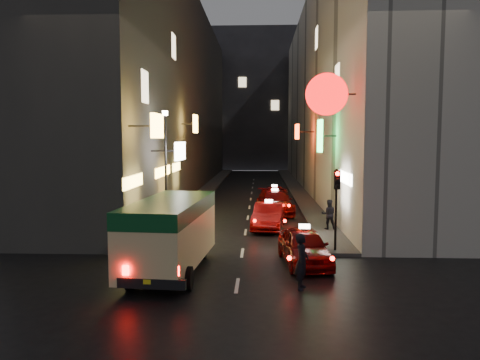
# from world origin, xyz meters

# --- Properties ---
(ground) EXTENTS (120.00, 120.00, 0.00)m
(ground) POSITION_xyz_m (0.00, 0.00, 0.00)
(ground) COLOR black
(ground) RESTS_ON ground
(building_left) EXTENTS (7.63, 52.01, 18.00)m
(building_left) POSITION_xyz_m (-8.00, 33.99, 9.00)
(building_left) COLOR #343230
(building_left) RESTS_ON ground
(building_right) EXTENTS (8.23, 52.00, 18.00)m
(building_right) POSITION_xyz_m (8.00, 33.99, 9.00)
(building_right) COLOR #B0ABA1
(building_right) RESTS_ON ground
(building_far) EXTENTS (30.00, 10.00, 22.00)m
(building_far) POSITION_xyz_m (0.00, 66.00, 11.00)
(building_far) COLOR #37383D
(building_far) RESTS_ON ground
(sidewalk_left) EXTENTS (1.50, 52.00, 0.15)m
(sidewalk_left) POSITION_xyz_m (-4.25, 34.00, 0.07)
(sidewalk_left) COLOR #474542
(sidewalk_left) RESTS_ON ground
(sidewalk_right) EXTENTS (1.50, 52.00, 0.15)m
(sidewalk_right) POSITION_xyz_m (4.25, 34.00, 0.07)
(sidewalk_right) COLOR #474542
(sidewalk_right) RESTS_ON ground
(minibus) EXTENTS (2.69, 6.42, 2.69)m
(minibus) POSITION_xyz_m (-2.52, 5.46, 1.70)
(minibus) COLOR beige
(minibus) RESTS_ON ground
(taxi_near) EXTENTS (2.73, 5.41, 1.82)m
(taxi_near) POSITION_xyz_m (2.50, 6.80, 0.83)
(taxi_near) COLOR #660505
(taxi_near) RESTS_ON ground
(taxi_second) EXTENTS (2.74, 5.50, 1.85)m
(taxi_second) POSITION_xyz_m (1.24, 13.98, 0.84)
(taxi_second) COLOR #660505
(taxi_second) RESTS_ON ground
(taxi_third) EXTENTS (2.81, 5.71, 1.92)m
(taxi_third) POSITION_xyz_m (1.73, 19.20, 0.88)
(taxi_third) COLOR #660505
(taxi_third) RESTS_ON ground
(taxi_far) EXTENTS (2.04, 4.73, 1.66)m
(taxi_far) POSITION_xyz_m (1.85, 24.00, 0.75)
(taxi_far) COLOR #660505
(taxi_far) RESTS_ON ground
(pedestrian_crossing) EXTENTS (0.58, 0.77, 2.09)m
(pedestrian_crossing) POSITION_xyz_m (2.14, 3.76, 1.05)
(pedestrian_crossing) COLOR black
(pedestrian_crossing) RESTS_ON ground
(pedestrian_sidewalk) EXTENTS (0.68, 0.43, 1.79)m
(pedestrian_sidewalk) POSITION_xyz_m (4.39, 13.30, 1.04)
(pedestrian_sidewalk) COLOR black
(pedestrian_sidewalk) RESTS_ON sidewalk_right
(traffic_light) EXTENTS (0.26, 0.43, 3.50)m
(traffic_light) POSITION_xyz_m (4.00, 8.47, 2.69)
(traffic_light) COLOR black
(traffic_light) RESTS_ON sidewalk_right
(lamp_post) EXTENTS (0.28, 0.28, 6.22)m
(lamp_post) POSITION_xyz_m (-4.20, 13.00, 3.72)
(lamp_post) COLOR black
(lamp_post) RESTS_ON sidewalk_left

